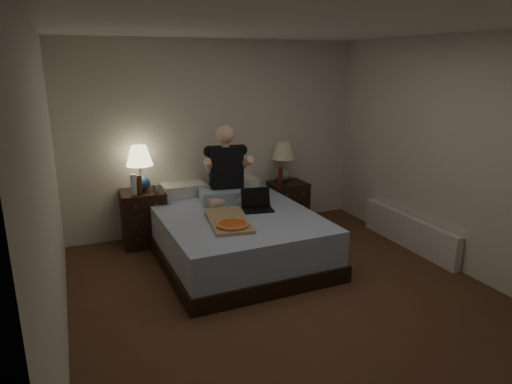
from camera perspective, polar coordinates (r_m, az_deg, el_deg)
name	(u,v)px	position (r m, az deg, el deg)	size (l,w,h in m)	color
floor	(292,300)	(4.52, 4.51, -13.36)	(4.00, 4.50, 0.00)	brown
ceiling	(299,25)	(3.96, 5.34, 20.11)	(4.00, 4.50, 0.00)	white
wall_back	(217,137)	(6.11, -4.91, 6.81)	(4.00, 2.50, 0.00)	silver
wall_left	(49,199)	(3.63, -24.44, -0.80)	(4.50, 2.50, 0.00)	silver
wall_right	(465,157)	(5.27, 24.63, 4.00)	(4.50, 2.50, 0.00)	silver
bed	(233,234)	(5.36, -2.85, -5.22)	(1.67, 2.22, 0.56)	#5A7AB5
nightstand_left	(144,218)	(5.85, -13.84, -3.15)	(0.53, 0.47, 0.69)	black
nightstand_right	(288,204)	(6.38, 4.00, -1.47)	(0.47, 0.43, 0.61)	black
lamp_left	(140,169)	(5.72, -14.29, 2.86)	(0.32, 0.32, 0.56)	navy
lamp_right	(283,162)	(6.29, 3.45, 3.82)	(0.32, 0.32, 0.56)	gray
water_bottle	(134,185)	(5.60, -15.05, 0.91)	(0.07, 0.07, 0.25)	white
soda_can	(155,189)	(5.65, -12.45, 0.42)	(0.07, 0.07, 0.10)	#A4A5A0
beer_bottle_left	(140,185)	(5.62, -14.36, 0.89)	(0.06, 0.06, 0.23)	#632D0E
beer_bottle_right	(280,176)	(6.15, 3.07, 1.97)	(0.06, 0.06, 0.23)	#501C0B
person	(227,164)	(5.54, -3.70, 3.50)	(0.66, 0.52, 0.93)	black
laptop	(258,201)	(5.24, 0.22, -1.07)	(0.34, 0.28, 0.24)	black
pizza_box	(233,225)	(4.69, -2.96, -4.19)	(0.40, 0.76, 0.08)	tan
radiator	(408,232)	(5.94, 18.52, -4.71)	(0.10, 1.60, 0.40)	silver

